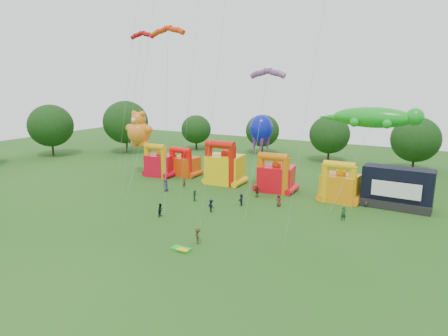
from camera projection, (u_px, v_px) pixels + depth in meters
The scene contains 24 objects.
ground at pixel (117, 248), 40.86m from camera, with size 160.00×160.00×0.00m, color #1D4E16.
tree_ring at pixel (109, 186), 40.56m from camera, with size 120.87×122.94×12.07m.
bouncy_castle_0 at pixel (160, 163), 70.77m from camera, with size 5.30×4.57×5.93m.
bouncy_castle_1 at pixel (184, 164), 71.15m from camera, with size 4.99×4.21×5.26m.
bouncy_castle_2 at pixel (224, 167), 65.44m from camera, with size 5.99×4.98×7.34m.
bouncy_castle_3 at pixel (276, 176), 61.01m from camera, with size 5.65×4.76×6.17m.
bouncy_castle_4 at pixel (340, 186), 55.95m from camera, with size 5.20×4.34×5.96m.
stage_trailer at pixel (397, 188), 53.01m from camera, with size 8.90×3.64×5.53m.
teddy_bear_kite at pixel (136, 154), 68.35m from camera, with size 7.58×10.50×11.57m.
gecko_kite at pixel (359, 151), 54.24m from camera, with size 13.98×10.00×13.28m.
octopus_kite at pixel (260, 135), 60.42m from camera, with size 3.56×7.06×11.76m.
parafoil_kites at pixel (160, 117), 55.72m from camera, with size 28.20×12.45×24.96m.
diamond_kites at pixel (192, 71), 49.29m from camera, with size 30.10×17.04×43.26m.
folded_kite_bundle at pixel (181, 249), 40.13m from camera, with size 2.00×1.10×0.31m.
spectator_0 at pixel (166, 185), 61.23m from camera, with size 0.94×0.61×1.93m, color #292843.
spectator_1 at pixel (184, 182), 63.35m from camera, with size 0.61×0.40×1.66m, color maroon.
spectator_2 at pixel (195, 196), 56.44m from camera, with size 0.74×0.58×1.53m, color #1B4529.
spectator_3 at pixel (211, 206), 51.64m from camera, with size 1.08×0.62×1.67m, color black.
spectator_4 at pixel (257, 191), 58.12m from camera, with size 1.03×0.43×1.75m, color #3A2E17.
spectator_5 at pixel (241, 200), 54.28m from camera, with size 1.52×0.48×1.64m, color #212538.
spectator_6 at pixel (279, 200), 53.98m from camera, with size 0.81×0.53×1.66m, color #532517.
spectator_7 at pixel (344, 214), 48.36m from camera, with size 0.66×0.43×1.80m, color #1A4324.
spectator_8 at pixel (161, 210), 49.92m from camera, with size 0.84×0.65×1.72m, color black.
spectator_9 at pixel (198, 236), 41.67m from camera, with size 1.10×0.63×1.71m, color #392E16.
Camera 1 is at (27.95, -28.16, 16.84)m, focal length 32.00 mm.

